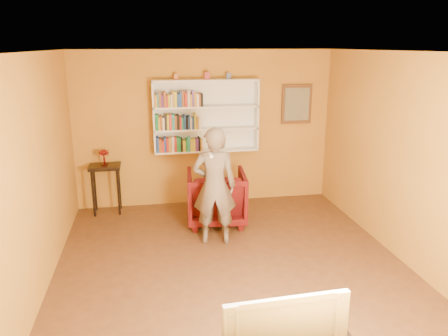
{
  "coord_description": "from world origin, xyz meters",
  "views": [
    {
      "loc": [
        -1.0,
        -4.99,
        2.78
      ],
      "look_at": [
        0.03,
        0.75,
        1.12
      ],
      "focal_mm": 35.0,
      "sensor_mm": 36.0,
      "label": 1
    }
  ],
  "objects_px": {
    "person": "(214,186)",
    "ruby_lustre": "(104,154)",
    "console_table": "(105,173)",
    "television": "(282,323)",
    "bookshelf": "(206,116)",
    "armchair": "(216,197)"
  },
  "relations": [
    {
      "from": "console_table",
      "to": "television",
      "type": "distance_m",
      "value": 4.8
    },
    {
      "from": "person",
      "to": "television",
      "type": "height_order",
      "value": "person"
    },
    {
      "from": "console_table",
      "to": "television",
      "type": "height_order",
      "value": "television"
    },
    {
      "from": "armchair",
      "to": "television",
      "type": "xyz_separation_m",
      "value": [
        -0.1,
        -3.76,
        0.31
      ]
    },
    {
      "from": "bookshelf",
      "to": "ruby_lustre",
      "type": "bearing_deg",
      "value": -174.72
    },
    {
      "from": "bookshelf",
      "to": "console_table",
      "type": "height_order",
      "value": "bookshelf"
    },
    {
      "from": "console_table",
      "to": "person",
      "type": "relative_size",
      "value": 0.49
    },
    {
      "from": "console_table",
      "to": "ruby_lustre",
      "type": "bearing_deg",
      "value": 108.43
    },
    {
      "from": "bookshelf",
      "to": "television",
      "type": "xyz_separation_m",
      "value": [
        -0.06,
        -4.66,
        -0.85
      ]
    },
    {
      "from": "bookshelf",
      "to": "console_table",
      "type": "xyz_separation_m",
      "value": [
        -1.73,
        -0.16,
        -0.9
      ]
    },
    {
      "from": "person",
      "to": "ruby_lustre",
      "type": "bearing_deg",
      "value": -33.87
    },
    {
      "from": "bookshelf",
      "to": "armchair",
      "type": "xyz_separation_m",
      "value": [
        0.04,
        -0.9,
        -1.17
      ]
    },
    {
      "from": "console_table",
      "to": "ruby_lustre",
      "type": "height_order",
      "value": "ruby_lustre"
    },
    {
      "from": "person",
      "to": "television",
      "type": "distance_m",
      "value": 3.04
    },
    {
      "from": "ruby_lustre",
      "to": "armchair",
      "type": "distance_m",
      "value": 2.01
    },
    {
      "from": "armchair",
      "to": "person",
      "type": "height_order",
      "value": "person"
    },
    {
      "from": "console_table",
      "to": "television",
      "type": "relative_size",
      "value": 0.87
    },
    {
      "from": "bookshelf",
      "to": "television",
      "type": "relative_size",
      "value": 1.87
    },
    {
      "from": "armchair",
      "to": "person",
      "type": "xyz_separation_m",
      "value": [
        -0.14,
        -0.72,
        0.42
      ]
    },
    {
      "from": "console_table",
      "to": "person",
      "type": "distance_m",
      "value": 2.19
    },
    {
      "from": "bookshelf",
      "to": "ruby_lustre",
      "type": "distance_m",
      "value": 1.82
    },
    {
      "from": "ruby_lustre",
      "to": "television",
      "type": "bearing_deg",
      "value": -69.73
    }
  ]
}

